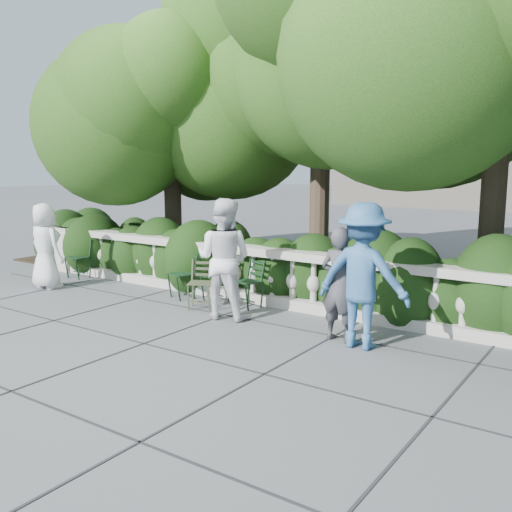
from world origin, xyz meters
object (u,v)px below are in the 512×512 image
Objects in this scene: person_businessman at (45,246)px; chair_c at (176,299)px; chair_weathered at (199,311)px; chair_b at (210,303)px; person_casual_man at (224,259)px; chair_a at (74,279)px; chair_d at (241,308)px; person_woman_grey at (340,285)px; person_older_blue at (363,276)px.

chair_c is at bearing -161.70° from person_businessman.
chair_b is at bearing 82.83° from chair_weathered.
person_casual_man is at bearing -26.47° from chair_b.
chair_a is at bearing -160.36° from chair_c.
person_woman_grey is (2.16, -0.63, 0.81)m from chair_d.
person_older_blue is (3.91, -0.55, 0.98)m from chair_c.
chair_c and chair_d have the same top height.
chair_b is 1.39m from person_casual_man.
person_businessman is (-2.71, -0.76, 0.84)m from chair_c.
chair_d is (4.40, 0.06, 0.00)m from chair_a.
chair_a and chair_weathered have the same top height.
person_woman_grey is 0.82× the size of person_older_blue.
person_woman_grey is at bearing -12.06° from person_older_blue.
chair_b and chair_weathered have the same top height.
chair_c is 0.44× the size of person_casual_man.
person_businessman reaches higher than chair_d.
chair_c is 0.96m from chair_weathered.
chair_weathered is 1.13m from person_casual_man.
person_businessman is at bearing -8.28° from person_casual_man.
chair_c is at bearing 129.03° from chair_weathered.
person_businessman is at bearing 5.99° from person_woman_grey.
chair_d is 4.27m from person_businessman.
person_casual_man is 0.98× the size of person_older_blue.
chair_d is 0.52× the size of person_woman_grey.
chair_weathered is 0.50× the size of person_businessman.
person_casual_man reaches higher than chair_weathered.
person_casual_man reaches higher than chair_b.
chair_b is 1.00× the size of chair_weathered.
chair_a and chair_d have the same top height.
chair_a is 1.00× the size of chair_b.
person_older_blue is (6.92, -0.63, 0.98)m from chair_a.
chair_a is 0.50× the size of person_businessman.
person_woman_grey is at bearing -174.88° from person_businessman.
chair_c is (-0.68, -0.16, 0.00)m from chair_b.
person_casual_man reaches higher than person_businessman.
person_woman_grey is (2.66, -0.11, 0.81)m from chair_weathered.
chair_b is 0.50× the size of person_businessman.
chair_c is 4.06m from person_older_blue.
chair_a is 0.44× the size of person_casual_man.
person_businessman is (-3.60, -0.38, 0.84)m from chair_weathered.
person_casual_man is (-2.06, 0.04, 0.15)m from person_woman_grey.
person_businessman is at bearing -1.00° from person_older_blue.
person_older_blue is at bearing 165.26° from person_casual_man.
chair_a is 1.23m from person_businessman.
chair_a is at bearing -164.46° from chair_d.
person_casual_man is (0.10, -0.60, 0.96)m from chair_d.
person_woman_grey is (3.54, -0.49, 0.81)m from chair_c.
person_businessman is (0.30, -0.85, 0.84)m from chair_a.
chair_b is 0.43× the size of person_older_blue.
chair_d is (0.70, -0.02, 0.00)m from chair_b.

